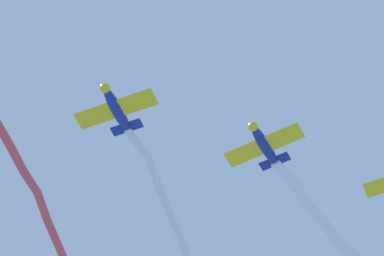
{
  "coord_description": "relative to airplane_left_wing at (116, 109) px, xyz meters",
  "views": [
    {
      "loc": [
        -26.8,
        -32.51,
        2.29
      ],
      "look_at": [
        9.65,
        -14.68,
        58.27
      ],
      "focal_mm": 83.98,
      "sensor_mm": 36.0,
      "label": 1
    }
  ],
  "objects": [
    {
      "name": "airplane_right_wing",
      "position": [
        8.26,
        -8.66,
        0.25
      ],
      "size": [
        4.81,
        6.45,
        1.62
      ],
      "rotation": [
        0.0,
        0.0,
        3.1
      ],
      "color": "navy"
    },
    {
      "name": "smoke_trail_lead",
      "position": [
        7.07,
        11.37,
        1.25
      ],
      "size": [
        26.45,
        7.3,
        3.51
      ],
      "color": "#DB4C4C"
    },
    {
      "name": "airplane_left_wing",
      "position": [
        0.0,
        0.0,
        0.0
      ],
      "size": [
        4.85,
        6.49,
        1.62
      ],
      "rotation": [
        0.0,
        0.0,
        3.22
      ],
      "color": "navy"
    },
    {
      "name": "smoke_trail_right_wing",
      "position": [
        20.73,
        -10.56,
        0.73
      ],
      "size": [
        20.83,
        5.78,
        1.84
      ],
      "color": "white"
    },
    {
      "name": "smoke_trail_left_wing",
      "position": [
        13.18,
        1.76,
        0.83
      ],
      "size": [
        22.18,
        4.83,
        2.38
      ],
      "color": "white"
    }
  ]
}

